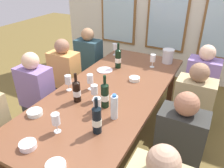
{
  "coord_description": "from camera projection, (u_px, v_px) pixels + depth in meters",
  "views": [
    {
      "loc": [
        0.98,
        -1.83,
        1.95
      ],
      "look_at": [
        0.0,
        0.05,
        0.79
      ],
      "focal_mm": 35.84,
      "sensor_mm": 36.0,
      "label": 1
    }
  ],
  "objects": [
    {
      "name": "wine_glass_6",
      "position": [
        115.0,
        47.0,
        3.27
      ],
      "size": [
        0.07,
        0.07,
        0.17
      ],
      "color": "white",
      "rests_on": "dining_table"
    },
    {
      "name": "ground_plane",
      "position": [
        110.0,
        142.0,
        2.76
      ],
      "size": [
        12.0,
        12.0,
        0.0
      ],
      "primitive_type": "plane",
      "color": "brown"
    },
    {
      "name": "metal_pitcher",
      "position": [
        168.0,
        56.0,
        3.02
      ],
      "size": [
        0.16,
        0.16,
        0.19
      ],
      "color": "silver",
      "rests_on": "dining_table"
    },
    {
      "name": "wine_glass_4",
      "position": [
        56.0,
        119.0,
        1.76
      ],
      "size": [
        0.07,
        0.07,
        0.17
      ],
      "color": "white",
      "rests_on": "dining_table"
    },
    {
      "name": "seated_person_6",
      "position": [
        38.0,
        99.0,
        2.65
      ],
      "size": [
        0.38,
        0.24,
        1.11
      ],
      "color": "#37363A",
      "rests_on": "ground"
    },
    {
      "name": "water_bottle",
      "position": [
        114.0,
        107.0,
        1.92
      ],
      "size": [
        0.06,
        0.06,
        0.24
      ],
      "color": "white",
      "rests_on": "dining_table"
    },
    {
      "name": "tasting_bowl_3",
      "position": [
        135.0,
        79.0,
        2.59
      ],
      "size": [
        0.12,
        0.12,
        0.04
      ],
      "primitive_type": "cylinder",
      "color": "white",
      "rests_on": "dining_table"
    },
    {
      "name": "seated_person_2",
      "position": [
        89.0,
        65.0,
        3.53
      ],
      "size": [
        0.38,
        0.24,
        1.11
      ],
      "color": "#3A3032",
      "rests_on": "ground"
    },
    {
      "name": "wine_bottle_0",
      "position": [
        97.0,
        119.0,
        1.76
      ],
      "size": [
        0.08,
        0.08,
        0.32
      ],
      "color": "black",
      "rests_on": "dining_table"
    },
    {
      "name": "seated_person_3",
      "position": [
        200.0,
        89.0,
        2.86
      ],
      "size": [
        0.38,
        0.24,
        1.11
      ],
      "color": "#263734",
      "rests_on": "ground"
    },
    {
      "name": "seated_person_4",
      "position": [
        66.0,
        80.0,
        3.06
      ],
      "size": [
        0.38,
        0.24,
        1.11
      ],
      "color": "#23262D",
      "rests_on": "ground"
    },
    {
      "name": "wine_glass_5",
      "position": [
        94.0,
        90.0,
        2.17
      ],
      "size": [
        0.07,
        0.07,
        0.17
      ],
      "color": "white",
      "rests_on": "dining_table"
    },
    {
      "name": "wine_bottle_3",
      "position": [
        105.0,
        95.0,
        2.07
      ],
      "size": [
        0.08,
        0.08,
        0.33
      ],
      "color": "black",
      "rests_on": "dining_table"
    },
    {
      "name": "white_plate_0",
      "position": [
        105.0,
        70.0,
        2.84
      ],
      "size": [
        0.2,
        0.2,
        0.01
      ],
      "primitive_type": "cylinder",
      "color": "white",
      "rests_on": "dining_table"
    },
    {
      "name": "wine_glass_1",
      "position": [
        97.0,
        103.0,
        1.96
      ],
      "size": [
        0.07,
        0.07,
        0.17
      ],
      "color": "white",
      "rests_on": "dining_table"
    },
    {
      "name": "wine_bottle_1",
      "position": [
        118.0,
        58.0,
        2.86
      ],
      "size": [
        0.08,
        0.08,
        0.33
      ],
      "color": "black",
      "rests_on": "dining_table"
    },
    {
      "name": "wine_glass_3",
      "position": [
        153.0,
        59.0,
        2.88
      ],
      "size": [
        0.07,
        0.07,
        0.17
      ],
      "color": "white",
      "rests_on": "dining_table"
    },
    {
      "name": "wine_glass_2",
      "position": [
        68.0,
        80.0,
        2.35
      ],
      "size": [
        0.07,
        0.07,
        0.17
      ],
      "color": "white",
      "rests_on": "dining_table"
    },
    {
      "name": "dining_table",
      "position": [
        110.0,
        95.0,
        2.44
      ],
      "size": [
        1.04,
        2.43,
        0.74
      ],
      "color": "brown",
      "rests_on": "ground"
    },
    {
      "name": "wine_glass_0",
      "position": [
        90.0,
        79.0,
        2.37
      ],
      "size": [
        0.07,
        0.07,
        0.17
      ],
      "color": "white",
      "rests_on": "dining_table"
    },
    {
      "name": "tasting_bowl_2",
      "position": [
        35.0,
        113.0,
        2.01
      ],
      "size": [
        0.14,
        0.14,
        0.04
      ],
      "primitive_type": "cylinder",
      "color": "white",
      "rests_on": "dining_table"
    },
    {
      "name": "wine_bottle_2",
      "position": [
        77.0,
        91.0,
        2.17
      ],
      "size": [
        0.08,
        0.08,
        0.3
      ],
      "color": "black",
      "rests_on": "dining_table"
    },
    {
      "name": "seated_person_5",
      "position": [
        191.0,
        114.0,
        2.39
      ],
      "size": [
        0.38,
        0.24,
        1.11
      ],
      "color": "#303243",
      "rests_on": "ground"
    },
    {
      "name": "tasting_bowl_1",
      "position": [
        56.0,
        167.0,
        1.48
      ],
      "size": [
        0.14,
        0.14,
        0.04
      ],
      "primitive_type": "cylinder",
      "color": "white",
      "rests_on": "dining_table"
    },
    {
      "name": "tasting_bowl_0",
      "position": [
        28.0,
        145.0,
        1.65
      ],
      "size": [
        0.13,
        0.13,
        0.04
      ],
      "primitive_type": "cylinder",
      "color": "white",
      "rests_on": "dining_table"
    },
    {
      "name": "seated_person_7",
      "position": [
        178.0,
        152.0,
        1.91
      ],
      "size": [
        0.38,
        0.24,
        1.11
      ],
      "color": "#253635",
      "rests_on": "ground"
    }
  ]
}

